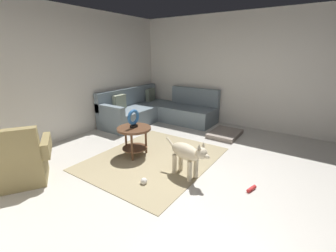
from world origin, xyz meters
TOP-DOWN VIEW (x-y plane):
  - ground_plane at (0.00, 0.00)m, footprint 6.00×6.00m
  - wall_back at (0.00, 2.94)m, footprint 6.00×0.12m
  - wall_right at (2.94, 0.00)m, footprint 0.12×6.00m
  - area_rug at (0.15, 0.70)m, footprint 2.30×1.90m
  - sectional_couch at (1.99, 2.02)m, footprint 2.20×2.25m
  - armchair at (-1.51, 1.78)m, footprint 1.00×0.93m
  - side_table at (0.07, 1.07)m, footprint 0.60×0.60m
  - torus_sculpture at (0.07, 1.07)m, footprint 0.28×0.08m
  - dog_bed_mat at (1.98, 0.08)m, footprint 0.80×0.60m
  - dog at (-0.04, -0.08)m, footprint 0.33×0.84m
  - dog_toy_ball at (-0.57, 0.32)m, footprint 0.10×0.10m
  - dog_toy_rope at (0.14, -0.99)m, footprint 0.18×0.10m

SIDE VIEW (x-z plane):
  - ground_plane at x=0.00m, z-range -0.10..0.00m
  - area_rug at x=0.15m, z-range 0.00..0.01m
  - dog_toy_rope at x=0.14m, z-range 0.00..0.05m
  - dog_bed_mat at x=1.98m, z-range 0.00..0.09m
  - dog_toy_ball at x=-0.57m, z-range 0.00..0.10m
  - sectional_couch at x=1.99m, z-range -0.15..0.73m
  - armchair at x=-1.51m, z-range -0.12..0.76m
  - dog at x=-0.04m, z-range 0.06..0.69m
  - side_table at x=0.07m, z-range 0.15..0.69m
  - torus_sculpture at x=0.07m, z-range 0.55..0.87m
  - wall_back at x=0.00m, z-range 0.00..2.70m
  - wall_right at x=2.94m, z-range 0.00..2.70m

